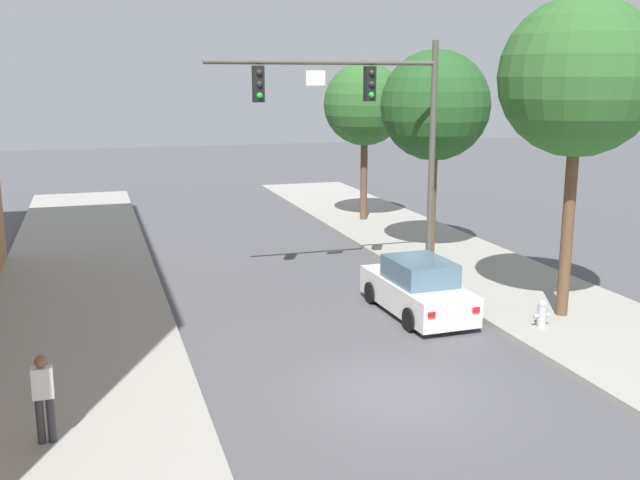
# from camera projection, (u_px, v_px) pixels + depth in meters

# --- Properties ---
(ground_plane) EXTENTS (120.00, 120.00, 0.00)m
(ground_plane) POSITION_uv_depth(u_px,v_px,m) (396.00, 391.00, 15.47)
(ground_plane) COLOR #4C4C51
(sidewalk_left) EXTENTS (5.00, 60.00, 0.15)m
(sidewalk_left) POSITION_uv_depth(u_px,v_px,m) (74.00, 431.00, 13.55)
(sidewalk_left) COLOR #99968E
(sidewalk_left) RESTS_ON ground
(traffic_signal_mast) EXTENTS (7.36, 0.38, 7.50)m
(traffic_signal_mast) POSITION_uv_depth(u_px,v_px,m) (371.00, 115.00, 22.51)
(traffic_signal_mast) COLOR #514C47
(traffic_signal_mast) RESTS_ON sidewalk_right
(car_lead_white) EXTENTS (1.93, 4.28, 1.60)m
(car_lead_white) POSITION_uv_depth(u_px,v_px,m) (417.00, 289.00, 20.41)
(car_lead_white) COLOR silver
(car_lead_white) RESTS_ON ground
(pedestrian_sidewalk_left_walker) EXTENTS (0.36, 0.22, 1.64)m
(pedestrian_sidewalk_left_walker) POSITION_uv_depth(u_px,v_px,m) (43.00, 394.00, 12.78)
(pedestrian_sidewalk_left_walker) COLOR #333338
(pedestrian_sidewalk_left_walker) RESTS_ON sidewalk_left
(fire_hydrant) EXTENTS (0.48, 0.24, 0.72)m
(fire_hydrant) POSITION_uv_depth(u_px,v_px,m) (542.00, 313.00, 18.97)
(fire_hydrant) COLOR #B2B2B7
(fire_hydrant) RESTS_ON sidewalk_right
(street_tree_nearest) EXTENTS (4.10, 4.10, 8.42)m
(street_tree_nearest) POSITION_uv_depth(u_px,v_px,m) (579.00, 78.00, 18.66)
(street_tree_nearest) COLOR brown
(street_tree_nearest) RESTS_ON sidewalk_right
(street_tree_second) EXTENTS (3.93, 3.93, 7.37)m
(street_tree_second) POSITION_uv_depth(u_px,v_px,m) (435.00, 106.00, 26.00)
(street_tree_second) COLOR brown
(street_tree_second) RESTS_ON sidewalk_right
(street_tree_third) EXTENTS (3.69, 3.69, 7.08)m
(street_tree_third) POSITION_uv_depth(u_px,v_px,m) (365.00, 105.00, 32.60)
(street_tree_third) COLOR brown
(street_tree_third) RESTS_ON sidewalk_right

